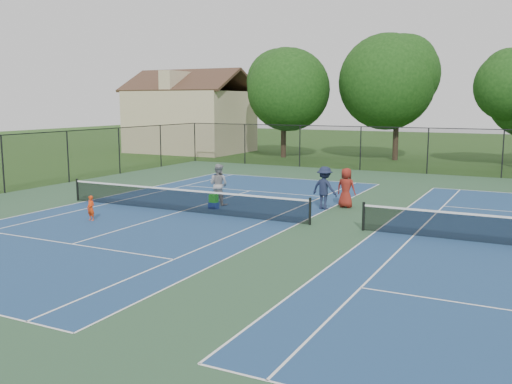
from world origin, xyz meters
The scene contains 13 objects.
ground centered at (0.00, 0.00, 0.00)m, with size 140.00×140.00×0.00m, color #234716.
court_pad centered at (0.00, 0.00, 0.00)m, with size 36.00×36.00×0.01m, color #305534.
tennis_court_left centered at (-7.00, 0.00, 0.10)m, with size 12.00×23.83×1.07m.
perimeter_fence centered at (0.00, 0.00, 1.60)m, with size 36.08×36.08×3.02m.
tree_back_a centered at (-13.00, 24.00, 6.04)m, with size 6.80×6.80×9.15m.
tree_back_b centered at (-4.00, 26.00, 6.60)m, with size 7.60×7.60×10.03m.
clapboard_house centered at (-23.00, 25.00, 3.09)m, with size 10.80×8.10×7.65m.
child_player centered at (-9.12, -3.20, 0.50)m, with size 0.37×0.24×1.01m, color red.
instructor centered at (-6.39, 2.13, 0.95)m, with size 0.92×0.72×1.89m, color gray.
bystander_b centered at (-1.69, 3.32, 0.95)m, with size 1.23×0.70×1.90m, color #192038.
bystander_c centered at (-0.98, 4.15, 0.89)m, with size 0.87×0.57×1.78m, color maroon.
ball_crate centered at (-6.10, 1.21, 0.14)m, with size 0.38×0.32×0.29m, color navy.
ball_hopper centered at (-6.10, 1.21, 0.47)m, with size 0.34×0.28×0.36m, color green.
Camera 1 is at (6.84, -20.04, 4.71)m, focal length 40.00 mm.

